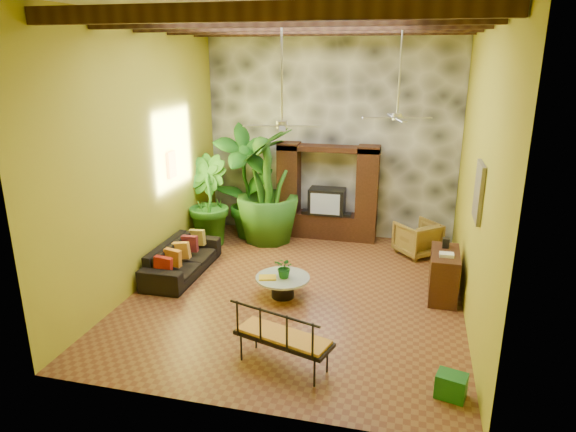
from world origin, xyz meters
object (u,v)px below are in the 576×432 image
(ceiling_fan_front, at_px, (282,112))
(ceiling_fan_back, at_px, (398,106))
(coffee_table, at_px, (283,284))
(side_console, at_px, (444,275))
(tall_plant_a, at_px, (245,183))
(entertainment_center, at_px, (327,199))
(tall_plant_c, at_px, (268,186))
(iron_bench, at_px, (282,336))
(wicker_armchair, at_px, (417,238))
(sofa, at_px, (182,259))
(tall_plant_b, at_px, (206,201))
(green_bin, at_px, (451,386))

(ceiling_fan_front, distance_m, ceiling_fan_back, 2.41)
(coffee_table, bearing_deg, side_console, 14.03)
(tall_plant_a, bearing_deg, entertainment_center, 14.43)
(entertainment_center, xyz_separation_m, tall_plant_c, (-1.32, -0.59, 0.40))
(side_console, bearing_deg, iron_bench, -126.67)
(wicker_armchair, xyz_separation_m, side_console, (0.48, -2.04, 0.06))
(side_console, bearing_deg, entertainment_center, 135.84)
(sofa, distance_m, coffee_table, 2.33)
(sofa, bearing_deg, tall_plant_c, -27.41)
(entertainment_center, bearing_deg, tall_plant_b, -157.06)
(wicker_armchair, bearing_deg, ceiling_fan_back, 25.23)
(wicker_armchair, distance_m, tall_plant_c, 3.62)
(entertainment_center, relative_size, tall_plant_c, 0.88)
(entertainment_center, height_order, wicker_armchair, entertainment_center)
(ceiling_fan_front, relative_size, sofa, 0.84)
(sofa, height_order, green_bin, sofa)
(sofa, bearing_deg, wicker_armchair, -64.77)
(entertainment_center, distance_m, coffee_table, 3.50)
(ceiling_fan_front, height_order, wicker_armchair, ceiling_fan_front)
(tall_plant_b, bearing_deg, entertainment_center, 22.94)
(tall_plant_a, xyz_separation_m, tall_plant_b, (-0.75, -0.63, -0.33))
(side_console, bearing_deg, tall_plant_c, 153.43)
(coffee_table, height_order, green_bin, coffee_table)
(wicker_armchair, relative_size, green_bin, 2.20)
(wicker_armchair, xyz_separation_m, tall_plant_c, (-3.49, 0.06, 0.98))
(tall_plant_b, height_order, side_console, tall_plant_b)
(ceiling_fan_front, bearing_deg, sofa, 164.02)
(entertainment_center, xyz_separation_m, ceiling_fan_back, (1.60, -1.94, 2.44))
(green_bin, bearing_deg, entertainment_center, 114.86)
(sofa, height_order, iron_bench, iron_bench)
(sofa, height_order, tall_plant_c, tall_plant_c)
(entertainment_center, relative_size, wicker_armchair, 2.86)
(tall_plant_a, distance_m, iron_bench, 5.69)
(ceiling_fan_back, xyz_separation_m, sofa, (-4.09, -0.94, -3.08))
(entertainment_center, distance_m, ceiling_fan_back, 3.50)
(sofa, xyz_separation_m, side_console, (5.14, 0.18, 0.12))
(wicker_armchair, bearing_deg, ceiling_fan_front, 9.79)
(tall_plant_c, bearing_deg, tall_plant_a, 169.69)
(ceiling_fan_front, distance_m, iron_bench, 3.60)
(sofa, xyz_separation_m, tall_plant_a, (0.59, 2.39, 1.06))
(tall_plant_a, distance_m, tall_plant_c, 0.59)
(tall_plant_a, relative_size, coffee_table, 2.75)
(ceiling_fan_front, bearing_deg, tall_plant_a, 119.14)
(wicker_armchair, bearing_deg, side_console, 62.49)
(wicker_armchair, height_order, iron_bench, iron_bench)
(tall_plant_a, bearing_deg, ceiling_fan_front, -60.86)
(coffee_table, bearing_deg, tall_plant_b, 136.53)
(sofa, xyz_separation_m, coffee_table, (2.27, -0.54, -0.07))
(tall_plant_a, bearing_deg, tall_plant_b, -139.87)
(tall_plant_b, bearing_deg, ceiling_fan_front, -44.59)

